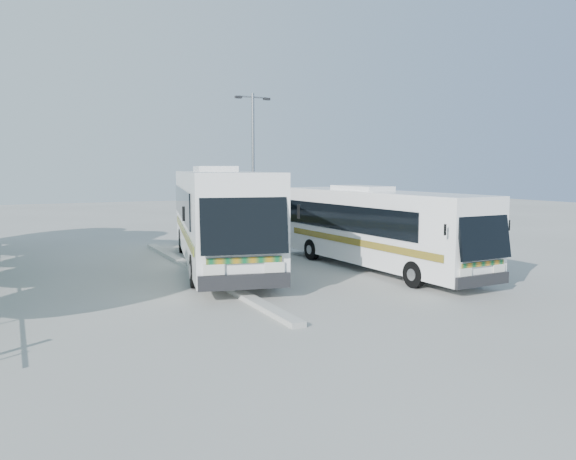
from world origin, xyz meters
TOP-DOWN VIEW (x-y plane):
  - ground at (0.00, 0.00)m, footprint 100.00×100.00m
  - kerb_divider at (-2.30, 2.00)m, footprint 0.40×16.00m
  - coach_main at (-1.01, 3.58)m, footprint 5.63×13.78m
  - coach_adjacent at (4.10, -0.02)m, footprint 2.66×10.97m
  - lamppost at (2.13, 7.40)m, footprint 1.82×0.25m

SIDE VIEW (x-z plane):
  - ground at x=0.00m, z-range 0.00..0.00m
  - kerb_divider at x=-2.30m, z-range 0.00..0.15m
  - coach_adjacent at x=4.10m, z-range 0.15..3.17m
  - coach_main at x=-1.01m, z-range 0.18..3.93m
  - lamppost at x=2.13m, z-range 0.39..7.85m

